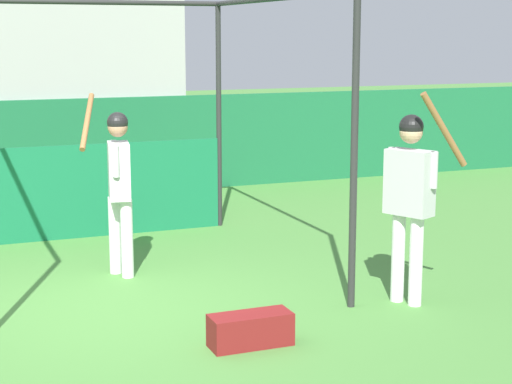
# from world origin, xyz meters

# --- Properties ---
(ground_plane) EXTENTS (60.00, 60.00, 0.00)m
(ground_plane) POSITION_xyz_m (0.00, 0.00, 0.00)
(ground_plane) COLOR #477F38
(outfield_wall) EXTENTS (24.00, 0.12, 1.58)m
(outfield_wall) POSITION_xyz_m (0.00, 6.00, 0.79)
(outfield_wall) COLOR #196038
(outfield_wall) RESTS_ON ground
(bleacher_section) EXTENTS (5.40, 4.00, 3.66)m
(bleacher_section) POSITION_xyz_m (-0.00, 8.07, 1.82)
(bleacher_section) COLOR #9E9E99
(bleacher_section) RESTS_ON ground
(batting_cage) EXTENTS (3.58, 3.89, 3.01)m
(batting_cage) POSITION_xyz_m (0.51, 2.41, 1.29)
(batting_cage) COLOR #282828
(batting_cage) RESTS_ON ground
(player_batter) EXTENTS (0.57, 0.94, 1.95)m
(player_batter) POSITION_xyz_m (0.45, 1.25, 1.08)
(player_batter) COLOR white
(player_batter) RESTS_ON ground
(player_waiting) EXTENTS (0.61, 0.63, 2.08)m
(player_waiting) POSITION_xyz_m (2.82, -0.77, 1.13)
(player_waiting) COLOR white
(player_waiting) RESTS_ON ground
(equipment_bag) EXTENTS (0.70, 0.28, 0.28)m
(equipment_bag) POSITION_xyz_m (0.98, -1.28, 0.14)
(equipment_bag) COLOR maroon
(equipment_bag) RESTS_ON ground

